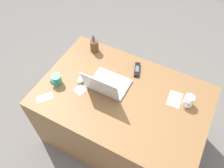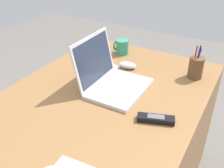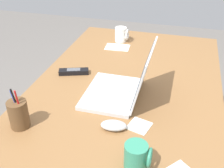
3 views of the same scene
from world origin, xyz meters
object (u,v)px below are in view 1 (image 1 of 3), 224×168
at_px(laptop, 107,85).
at_px(coffee_mug_white, 56,80).
at_px(cordless_phone, 137,70).
at_px(computer_mouse, 81,79).
at_px(coffee_mug_tall, 189,101).
at_px(pen_holder, 94,46).

xyz_separation_m(laptop, coffee_mug_white, (0.40, 0.15, -0.01)).
xyz_separation_m(coffee_mug_white, cordless_phone, (-0.54, -0.44, -0.03)).
bearing_deg(coffee_mug_white, computer_mouse, -142.82).
height_order(coffee_mug_tall, pen_holder, pen_holder).
xyz_separation_m(coffee_mug_white, pen_holder, (-0.08, -0.49, 0.01)).
relative_size(coffee_mug_white, coffee_mug_tall, 0.96).
bearing_deg(coffee_mug_tall, laptop, 14.05).
height_order(laptop, cordless_phone, laptop).
xyz_separation_m(laptop, cordless_phone, (-0.14, -0.30, -0.04)).
bearing_deg(pen_holder, coffee_mug_tall, 169.33).
bearing_deg(laptop, cordless_phone, -115.73).
xyz_separation_m(computer_mouse, pen_holder, (0.08, -0.36, 0.04)).
bearing_deg(cordless_phone, coffee_mug_white, 39.52).
xyz_separation_m(computer_mouse, coffee_mug_tall, (-0.87, -0.18, 0.03)).
relative_size(coffee_mug_tall, pen_holder, 0.53).
xyz_separation_m(laptop, pen_holder, (0.31, -0.34, 0.01)).
bearing_deg(computer_mouse, laptop, 178.04).
relative_size(cordless_phone, pen_holder, 0.89).
height_order(cordless_phone, pen_holder, pen_holder).
bearing_deg(cordless_phone, coffee_mug_tall, 164.46).
distance_m(cordless_phone, pen_holder, 0.46).
distance_m(computer_mouse, coffee_mug_white, 0.21).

